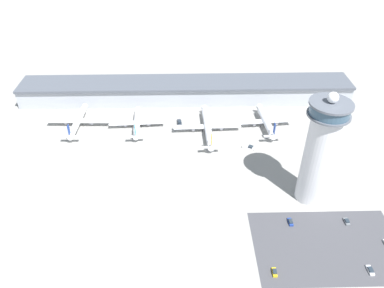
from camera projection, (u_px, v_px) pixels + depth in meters
ground_plane at (187, 162)px, 208.26m from camera, size 1000.00×1000.00×0.00m
terminal_building at (186, 91)px, 260.63m from camera, size 226.90×25.00×14.28m
control_tower at (320, 151)px, 168.95m from camera, size 18.43×18.43×58.18m
parking_lot_surface at (328, 246)px, 161.22m from camera, size 64.00×40.00×0.01m
airplane_gate_alpha at (78, 121)px, 234.69m from camera, size 39.00×37.65×12.41m
airplane_gate_bravo at (137, 123)px, 233.72m from camera, size 34.88×33.77×11.73m
airplane_gate_charlie at (208, 126)px, 229.70m from camera, size 41.79×45.79×12.86m
airplane_gate_delta at (266, 121)px, 234.03m from camera, size 34.31×36.29×13.35m
service_truck_catering at (180, 123)px, 238.64m from camera, size 3.30×8.04×2.59m
service_truck_fuel at (249, 148)px, 217.22m from camera, size 8.21×6.14×2.41m
car_green_van at (347, 222)px, 171.62m from camera, size 2.02×4.29×1.55m
car_grey_coupe at (370, 270)px, 150.62m from camera, size 1.95×4.78×1.46m
car_black_suv at (290, 222)px, 171.45m from camera, size 1.89×4.65×1.52m
car_blue_compact at (275, 272)px, 149.85m from camera, size 1.84×4.28×1.57m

